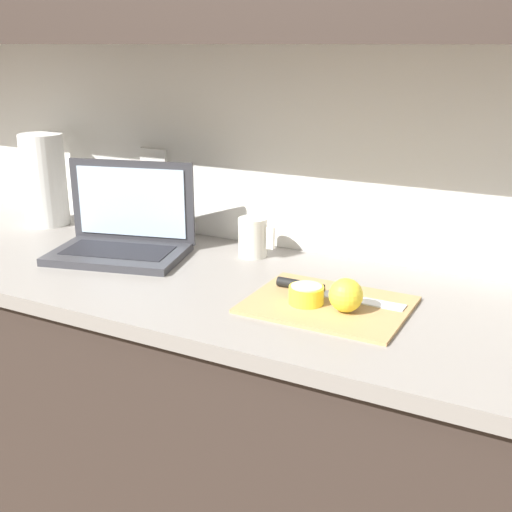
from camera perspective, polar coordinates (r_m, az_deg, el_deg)
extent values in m
cube|color=white|center=(1.72, 1.87, 14.33)|extent=(5.20, 0.06, 2.60)
cube|color=white|center=(1.92, -9.07, 7.64)|extent=(0.09, 0.01, 0.12)
cube|color=#332823|center=(1.74, -3.42, -16.46)|extent=(2.47, 0.56, 0.86)
cube|color=gray|center=(1.53, -3.74, -2.64)|extent=(2.55, 0.60, 0.03)
cube|color=#333338|center=(1.70, -12.14, 0.16)|extent=(0.38, 0.30, 0.02)
cube|color=black|center=(1.70, -12.17, 0.51)|extent=(0.30, 0.19, 0.00)
cube|color=#333338|center=(1.76, -10.95, 4.78)|extent=(0.34, 0.10, 0.22)
cube|color=silver|center=(1.76, -11.03, 4.73)|extent=(0.29, 0.08, 0.19)
cube|color=tan|center=(1.37, 6.40, -4.32)|extent=(0.33, 0.26, 0.01)
cube|color=silver|center=(1.39, 9.48, -3.95)|extent=(0.18, 0.04, 0.00)
cylinder|color=black|center=(1.43, 3.97, -2.60)|extent=(0.11, 0.02, 0.02)
cylinder|color=yellow|center=(1.36, 4.49, -3.46)|extent=(0.07, 0.07, 0.04)
cylinder|color=#F4EAA3|center=(1.35, 4.51, -2.69)|extent=(0.07, 0.07, 0.00)
sphere|color=yellow|center=(1.32, 8.00, -3.47)|extent=(0.07, 0.07, 0.07)
cylinder|color=silver|center=(1.67, -0.18, 1.67)|extent=(0.08, 0.08, 0.10)
cube|color=silver|center=(1.64, 1.30, 1.61)|extent=(0.02, 0.01, 0.06)
cylinder|color=white|center=(2.06, -18.29, 6.46)|extent=(0.13, 0.13, 0.28)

